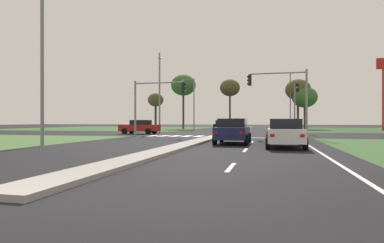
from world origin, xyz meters
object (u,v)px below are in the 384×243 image
car_black_seventh (222,125)px  car_maroon_eighth (227,125)px  traffic_signal_near_right (284,91)px  treeline_fourth (298,90)px  street_lamp_second (160,88)px  pedestrian_at_median (236,123)px  traffic_signal_near_left (154,97)px  fastfood_pole_sign (383,77)px  treeline_second (183,85)px  street_lamp_near (41,54)px  car_navy_second (233,131)px  car_red_third (140,127)px  treeline_third (230,88)px  car_grey_near (235,124)px  street_lamp_fourth (291,98)px  street_lamp_third (193,101)px  car_white_sixth (285,133)px  traffic_signal_far_right (296,99)px  treeline_near (156,100)px  treeline_fifth (305,97)px  car_teal_fifth (281,130)px

car_black_seventh → car_maroon_eighth: bearing=-88.7°
traffic_signal_near_right → treeline_fourth: size_ratio=0.63×
street_lamp_second → pedestrian_at_median: street_lamp_second is taller
traffic_signal_near_left → traffic_signal_near_right: size_ratio=0.91×
street_lamp_second → fastfood_pole_sign: bearing=28.6°
fastfood_pole_sign → treeline_second: fastfood_pole_sign is taller
street_lamp_near → car_navy_second: bearing=23.0°
car_navy_second → treeline_fourth: bearing=80.0°
car_red_third → traffic_signal_near_right: size_ratio=0.76×
car_navy_second → car_maroon_eighth: car_navy_second is taller
car_navy_second → treeline_third: 43.99m
car_grey_near → street_lamp_second: 29.84m
street_lamp_fourth → car_maroon_eighth: bearing=-157.2°
car_black_seventh → treeline_fourth: bearing=-130.5°
street_lamp_second → traffic_signal_near_right: bearing=-31.6°
car_grey_near → pedestrian_at_median: pedestrian_at_median is taller
street_lamp_near → street_lamp_third: street_lamp_near is taller
street_lamp_fourth → treeline_fourth: 2.52m
street_lamp_third → treeline_fourth: treeline_fourth is taller
car_white_sixth → pedestrian_at_median: 28.49m
traffic_signal_far_right → treeline_near: 35.34m
treeline_third → treeline_fifth: treeline_third is taller
pedestrian_at_median → car_grey_near: bearing=-17.4°
street_lamp_fourth → fastfood_pole_sign: size_ratio=0.93×
traffic_signal_near_right → treeline_second: size_ratio=0.56×
street_lamp_near → treeline_second: (-3.05, 42.50, 2.86)m
car_teal_fifth → street_lamp_third: 33.31m
treeline_fourth → street_lamp_third: bearing=-159.9°
fastfood_pole_sign → treeline_near: size_ratio=1.47×
car_white_sixth → traffic_signal_near_right: size_ratio=0.77×
car_red_third → pedestrian_at_median: 15.72m
car_grey_near → traffic_signal_near_right: (7.98, -37.51, 3.17)m
treeline_fifth → car_grey_near: bearing=157.6°
traffic_signal_near_left → street_lamp_second: size_ratio=0.54×
car_grey_near → traffic_signal_near_left: bearing=84.6°
car_red_third → traffic_signal_near_left: size_ratio=0.84×
traffic_signal_near_right → treeline_fourth: 33.37m
car_black_seventh → street_lamp_fourth: street_lamp_fourth is taller
car_white_sixth → traffic_signal_near_left: (-11.16, 10.12, 2.83)m
car_teal_fifth → treeline_fifth: (5.18, 35.77, 4.87)m
treeline_fourth → street_lamp_fourth: bearing=-128.2°
traffic_signal_near_left → treeline_near: treeline_near is taller
car_navy_second → treeline_fifth: size_ratio=0.58×
traffic_signal_near_left → treeline_near: bearing=109.9°
treeline_second → car_white_sixth: bearing=-67.7°
car_red_third → traffic_signal_far_right: 18.46m
car_red_third → treeline_fifth: treeline_fifth is taller
car_black_seventh → treeline_fifth: 19.03m
car_teal_fifth → treeline_near: size_ratio=0.61×
traffic_signal_far_right → treeline_near: bearing=137.8°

